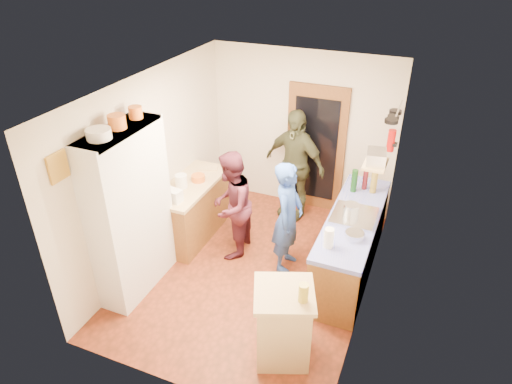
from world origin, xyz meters
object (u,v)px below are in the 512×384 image
Objects in this scene: island_base at (283,326)px; person_left at (234,204)px; person_back at (295,165)px; person_hob at (289,219)px; hutch_body at (131,213)px; right_counter_base at (351,245)px.

person_left is (-1.27, 1.52, 0.36)m from island_base.
island_base is 0.54× the size of person_left.
person_back reaches higher than person_left.
person_back reaches higher than person_hob.
person_hob is 1.37m from person_back.
hutch_body is at bearing -103.23° from person_back.
right_counter_base is 1.69m from person_left.
right_counter_base is at bearing 77.96° from island_base.
person_left reaches higher than island_base.
person_back is at bearing 153.57° from person_left.
right_counter_base is 1.38× the size of person_hob.
person_back reaches higher than right_counter_base.
person_left reaches higher than right_counter_base.
person_left is (-1.63, -0.19, 0.37)m from right_counter_base.
right_counter_base is 1.21× the size of person_back.
person_left is at bearing 84.67° from person_hob.
person_left is (0.87, 1.11, -0.31)m from hutch_body.
hutch_body is 2.73m from person_back.
person_back is (0.47, 1.27, 0.11)m from person_left.
person_hob is at bearing -163.12° from right_counter_base.
person_hob is at bearing 80.21° from person_left.
person_hob is (1.70, 1.06, -0.31)m from hutch_body.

